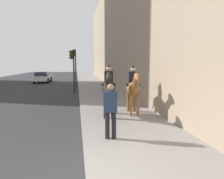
{
  "coord_description": "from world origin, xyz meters",
  "views": [
    {
      "loc": [
        -3.55,
        0.13,
        2.39
      ],
      "look_at": [
        4.0,
        -1.24,
        1.4
      ],
      "focal_mm": 31.17,
      "sensor_mm": 36.0,
      "label": 1
    }
  ],
  "objects_px": {
    "traffic_light_near_curb": "(73,64)",
    "traffic_light_far_curb": "(75,62)",
    "mounted_horse_near": "(109,88)",
    "pedestrian_greeting": "(111,108)",
    "car_mid_lane": "(43,77)",
    "mounted_horse_far": "(133,88)"
  },
  "relations": [
    {
      "from": "car_mid_lane",
      "to": "traffic_light_far_curb",
      "type": "height_order",
      "value": "traffic_light_far_curb"
    },
    {
      "from": "traffic_light_near_curb",
      "to": "traffic_light_far_curb",
      "type": "distance_m",
      "value": 4.02
    },
    {
      "from": "mounted_horse_near",
      "to": "traffic_light_far_curb",
      "type": "relative_size",
      "value": 0.58
    },
    {
      "from": "mounted_horse_far",
      "to": "traffic_light_far_curb",
      "type": "distance_m",
      "value": 12.53
    },
    {
      "from": "car_mid_lane",
      "to": "pedestrian_greeting",
      "type": "bearing_deg",
      "value": -164.73
    },
    {
      "from": "pedestrian_greeting",
      "to": "traffic_light_near_curb",
      "type": "distance_m",
      "value": 11.11
    },
    {
      "from": "car_mid_lane",
      "to": "traffic_light_near_curb",
      "type": "relative_size",
      "value": 1.17
    },
    {
      "from": "traffic_light_near_curb",
      "to": "traffic_light_far_curb",
      "type": "bearing_deg",
      "value": -2.03
    },
    {
      "from": "mounted_horse_far",
      "to": "traffic_light_near_curb",
      "type": "xyz_separation_m",
      "value": [
        8.16,
        2.84,
        1.08
      ]
    },
    {
      "from": "pedestrian_greeting",
      "to": "car_mid_lane",
      "type": "bearing_deg",
      "value": 25.75
    },
    {
      "from": "mounted_horse_near",
      "to": "pedestrian_greeting",
      "type": "height_order",
      "value": "mounted_horse_near"
    },
    {
      "from": "traffic_light_far_curb",
      "to": "mounted_horse_near",
      "type": "bearing_deg",
      "value": -172.91
    },
    {
      "from": "mounted_horse_near",
      "to": "traffic_light_near_curb",
      "type": "bearing_deg",
      "value": -159.8
    },
    {
      "from": "mounted_horse_near",
      "to": "mounted_horse_far",
      "type": "height_order",
      "value": "mounted_horse_near"
    },
    {
      "from": "mounted_horse_far",
      "to": "traffic_light_far_curb",
      "type": "xyz_separation_m",
      "value": [
        12.17,
        2.7,
        1.3
      ]
    },
    {
      "from": "mounted_horse_near",
      "to": "traffic_light_far_curb",
      "type": "distance_m",
      "value": 12.5
    },
    {
      "from": "mounted_horse_near",
      "to": "mounted_horse_far",
      "type": "xyz_separation_m",
      "value": [
        0.18,
        -1.16,
        -0.04
      ]
    },
    {
      "from": "pedestrian_greeting",
      "to": "traffic_light_near_curb",
      "type": "relative_size",
      "value": 0.47
    },
    {
      "from": "pedestrian_greeting",
      "to": "mounted_horse_far",
      "type": "bearing_deg",
      "value": -17.41
    },
    {
      "from": "car_mid_lane",
      "to": "mounted_horse_far",
      "type": "bearing_deg",
      "value": -158.35
    },
    {
      "from": "mounted_horse_near",
      "to": "traffic_light_near_curb",
      "type": "distance_m",
      "value": 8.56
    },
    {
      "from": "mounted_horse_far",
      "to": "car_mid_lane",
      "type": "xyz_separation_m",
      "value": [
        18.36,
        6.97,
        -0.57
      ]
    }
  ]
}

